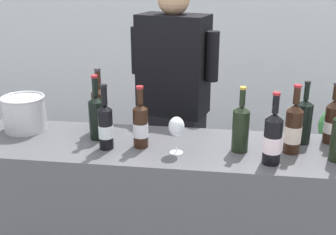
# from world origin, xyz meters

# --- Properties ---
(wall_back) EXTENTS (8.00, 0.10, 2.80)m
(wall_back) POSITION_xyz_m (0.00, 2.60, 1.40)
(wall_back) COLOR silver
(wall_back) RESTS_ON ground_plane
(counter) EXTENTS (2.27, 0.53, 0.93)m
(counter) POSITION_xyz_m (0.00, 0.00, 0.46)
(counter) COLOR #4C4C51
(counter) RESTS_ON ground_plane
(wine_bottle_0) EXTENTS (0.08, 0.08, 0.34)m
(wine_bottle_0) POSITION_xyz_m (-0.48, 0.04, 1.05)
(wine_bottle_0) COLOR black
(wine_bottle_0) RESTS_ON counter
(wine_bottle_2) EXTENTS (0.08, 0.08, 0.35)m
(wine_bottle_2) POSITION_xyz_m (-0.50, 0.15, 1.06)
(wine_bottle_2) COLOR black
(wine_bottle_2) RESTS_ON counter
(wine_bottle_3) EXTENTS (0.08, 0.08, 0.32)m
(wine_bottle_3) POSITION_xyz_m (0.72, 0.15, 1.04)
(wine_bottle_3) COLOR black
(wine_bottle_3) RESTS_ON counter
(wine_bottle_5) EXTENTS (0.08, 0.08, 0.34)m
(wine_bottle_5) POSITION_xyz_m (0.40, -0.14, 1.05)
(wine_bottle_5) COLOR black
(wine_bottle_5) RESTS_ON counter
(wine_bottle_6) EXTENTS (0.08, 0.08, 0.33)m
(wine_bottle_6) POSITION_xyz_m (0.26, -0.02, 1.05)
(wine_bottle_6) COLOR black
(wine_bottle_6) RESTS_ON counter
(wine_bottle_7) EXTENTS (0.08, 0.08, 0.32)m
(wine_bottle_7) POSITION_xyz_m (-0.23, -0.03, 1.04)
(wine_bottle_7) COLOR black
(wine_bottle_7) RESTS_ON counter
(wine_bottle_8) EXTENTS (0.08, 0.08, 0.33)m
(wine_bottle_8) POSITION_xyz_m (0.58, 0.13, 1.05)
(wine_bottle_8) COLOR black
(wine_bottle_8) RESTS_ON counter
(wine_bottle_9) EXTENTS (0.07, 0.07, 0.33)m
(wine_bottle_9) POSITION_xyz_m (-0.40, -0.08, 1.05)
(wine_bottle_9) COLOR black
(wine_bottle_9) RESTS_ON counter
(wine_bottle_10) EXTENTS (0.08, 0.08, 0.34)m
(wine_bottle_10) POSITION_xyz_m (0.51, 0.00, 1.05)
(wine_bottle_10) COLOR black
(wine_bottle_10) RESTS_ON counter
(wine_glass) EXTENTS (0.08, 0.08, 0.19)m
(wine_glass) POSITION_xyz_m (-0.04, -0.09, 1.06)
(wine_glass) COLOR silver
(wine_glass) RESTS_ON counter
(ice_bucket) EXTENTS (0.24, 0.24, 0.19)m
(ice_bucket) POSITION_xyz_m (-0.91, 0.11, 1.02)
(ice_bucket) COLOR silver
(ice_bucket) RESTS_ON counter
(person_server) EXTENTS (0.56, 0.34, 1.70)m
(person_server) POSITION_xyz_m (-0.15, 0.61, 0.83)
(person_server) COLOR black
(person_server) RESTS_ON ground_plane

